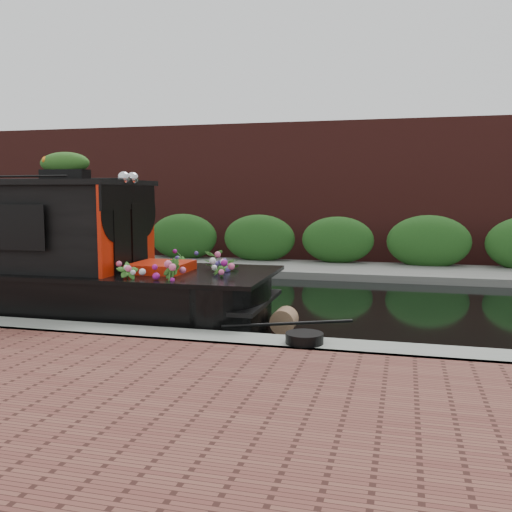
# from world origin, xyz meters

# --- Properties ---
(ground) EXTENTS (80.00, 80.00, 0.00)m
(ground) POSITION_xyz_m (0.00, 0.00, 0.00)
(ground) COLOR black
(ground) RESTS_ON ground
(near_bank_coping) EXTENTS (40.00, 0.60, 0.50)m
(near_bank_coping) POSITION_xyz_m (0.00, -3.30, 0.00)
(near_bank_coping) COLOR gray
(near_bank_coping) RESTS_ON ground
(far_bank_path) EXTENTS (40.00, 2.40, 0.34)m
(far_bank_path) POSITION_xyz_m (0.00, 4.20, 0.00)
(far_bank_path) COLOR slate
(far_bank_path) RESTS_ON ground
(far_hedge) EXTENTS (40.00, 1.10, 2.80)m
(far_hedge) POSITION_xyz_m (0.00, 5.10, 0.00)
(far_hedge) COLOR #21501A
(far_hedge) RESTS_ON ground
(far_brick_wall) EXTENTS (40.00, 1.00, 8.00)m
(far_brick_wall) POSITION_xyz_m (0.00, 7.20, 0.00)
(far_brick_wall) COLOR #511F1B
(far_brick_wall) RESTS_ON ground
(rope_fender) EXTENTS (0.35, 0.37, 0.35)m
(rope_fender) POSITION_xyz_m (2.13, -1.90, 0.17)
(rope_fender) COLOR #866346
(rope_fender) RESTS_ON ground
(coiled_mooring_rope) EXTENTS (0.44, 0.44, 0.12)m
(coiled_mooring_rope) POSITION_xyz_m (2.66, -3.33, 0.31)
(coiled_mooring_rope) COLOR black
(coiled_mooring_rope) RESTS_ON near_bank_coping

